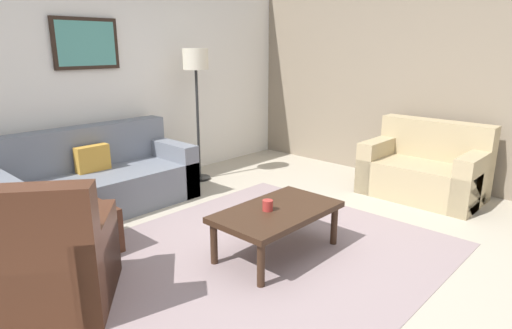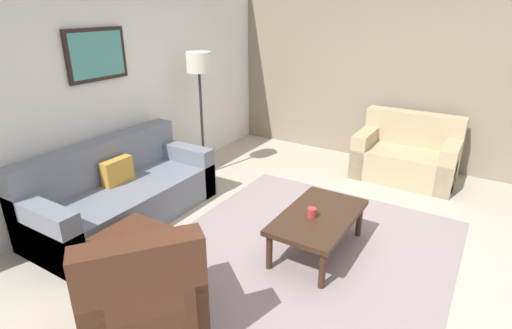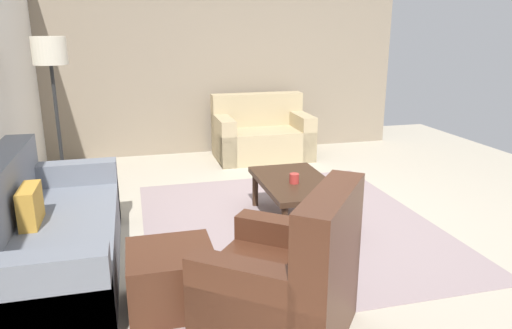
% 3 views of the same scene
% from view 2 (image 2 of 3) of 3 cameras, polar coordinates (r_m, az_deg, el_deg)
% --- Properties ---
extents(ground_plane, '(8.00, 8.00, 0.00)m').
position_cam_2_polar(ground_plane, '(4.07, 7.02, -12.34)').
color(ground_plane, '#B2A893').
extents(rear_partition, '(6.00, 0.12, 2.80)m').
position_cam_2_polar(rear_partition, '(5.08, -20.26, 10.67)').
color(rear_partition, silver).
rests_on(rear_partition, ground_plane).
extents(stone_feature_panel, '(0.12, 5.20, 2.80)m').
position_cam_2_polar(stone_feature_panel, '(6.30, 19.59, 12.72)').
color(stone_feature_panel, gray).
rests_on(stone_feature_panel, ground_plane).
extents(area_rug, '(2.95, 2.66, 0.01)m').
position_cam_2_polar(area_rug, '(4.06, 7.02, -12.29)').
color(area_rug, gray).
rests_on(area_rug, ground_plane).
extents(couch_main, '(2.10, 0.92, 0.88)m').
position_cam_2_polar(couch_main, '(4.75, -18.99, -4.01)').
color(couch_main, slate).
rests_on(couch_main, ground_plane).
extents(couch_loveseat, '(0.84, 1.31, 0.88)m').
position_cam_2_polar(couch_loveseat, '(5.97, 20.74, 1.12)').
color(couch_loveseat, tan).
rests_on(couch_loveseat, ground_plane).
extents(armchair_leather, '(1.12, 1.12, 0.95)m').
position_cam_2_polar(armchair_leather, '(3.10, -15.69, -18.52)').
color(armchair_leather, '#4C2819').
rests_on(armchair_leather, ground_plane).
extents(ottoman, '(0.56, 0.56, 0.40)m').
position_cam_2_polar(ottoman, '(3.84, -16.80, -11.96)').
color(ottoman, '#4C2819').
rests_on(ottoman, ground_plane).
extents(coffee_table, '(1.10, 0.64, 0.41)m').
position_cam_2_polar(coffee_table, '(3.92, 8.89, -7.70)').
color(coffee_table, '#382316').
rests_on(coffee_table, ground_plane).
extents(cup, '(0.09, 0.09, 0.09)m').
position_cam_2_polar(cup, '(3.82, 7.97, -6.82)').
color(cup, '#B2332D').
rests_on(cup, coffee_table).
extents(lamp_standing, '(0.32, 0.32, 1.71)m').
position_cam_2_polar(lamp_standing, '(5.41, -8.10, 12.49)').
color(lamp_standing, black).
rests_on(lamp_standing, ground_plane).
extents(framed_artwork, '(0.76, 0.04, 0.56)m').
position_cam_2_polar(framed_artwork, '(4.85, -21.78, 14.37)').
color(framed_artwork, black).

